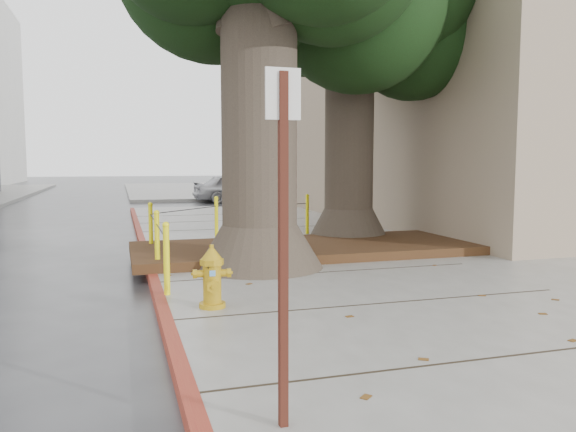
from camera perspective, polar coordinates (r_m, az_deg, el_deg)
name	(u,v)px	position (r m, az deg, el deg)	size (l,w,h in m)	color
ground	(340,319)	(6.75, 5.31, -10.39)	(140.00, 140.00, 0.00)	#28282B
sidewalk_far	(253,189)	(37.04, -3.60, 2.76)	(16.00, 20.00, 0.15)	slate
curb_red	(153,281)	(8.71, -13.52, -6.39)	(0.14, 26.00, 0.16)	maroon
planter_bed	(306,248)	(10.59, 1.88, -3.28)	(6.40, 2.60, 0.16)	black
building_corner	(541,58)	(19.39, 24.30, 14.39)	(12.00, 13.00, 10.00)	gray
building_side_white	(420,120)	(37.05, 13.30, 9.48)	(10.00, 10.00, 9.00)	silver
building_side_grey	(450,107)	(45.39, 16.15, 10.55)	(12.00, 14.00, 12.00)	slate
tree_far	(363,13)	(12.83, 7.61, 19.78)	(4.50, 3.80, 7.17)	#4C3F33
bollard_ring	(209,226)	(10.58, -8.05, -0.97)	(3.79, 5.39, 0.95)	#FBEC0D
fire_hydrant	(212,277)	(6.63, -7.72, -6.17)	(0.39, 0.36, 0.74)	#BC9013
signpost	(283,228)	(3.50, -0.50, -1.27)	(0.23, 0.06, 2.27)	#471911
car_silver	(236,188)	(25.94, -5.27, 2.88)	(1.57, 3.90, 1.33)	#B7B7BD
car_red	(414,186)	(29.82, 12.70, 2.97)	(1.26, 3.62, 1.19)	maroon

